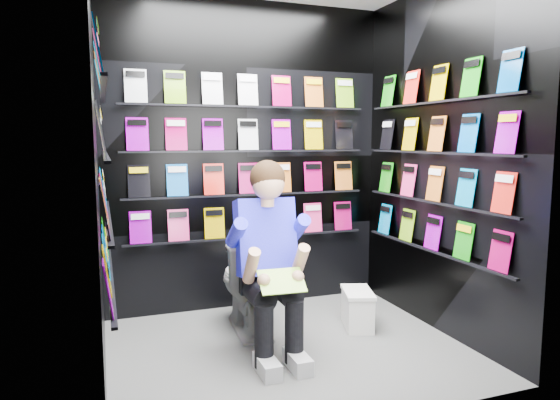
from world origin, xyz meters
name	(u,v)px	position (x,y,z in m)	size (l,w,h in m)	color
floor	(288,349)	(0.00, 0.00, 0.00)	(2.40, 2.40, 0.00)	#60605E
wall_back	(247,157)	(0.00, 1.00, 1.30)	(2.40, 0.04, 2.60)	black
wall_front	(363,171)	(0.00, -1.00, 1.30)	(2.40, 0.04, 2.60)	black
wall_left	(97,165)	(-1.20, 0.00, 1.30)	(0.04, 2.00, 2.60)	black
wall_right	(439,159)	(1.20, 0.00, 1.30)	(0.04, 2.00, 2.60)	black
comics_back	(248,156)	(0.00, 0.97, 1.31)	(2.10, 0.06, 1.37)	orange
comics_left	(102,164)	(-1.17, 0.00, 1.31)	(0.06, 1.70, 1.37)	orange
comics_right	(436,159)	(1.17, 0.00, 1.31)	(0.06, 1.70, 1.37)	orange
toilet	(249,283)	(-0.16, 0.44, 0.37)	(0.42, 0.75, 0.73)	white
longbox	(357,310)	(0.65, 0.20, 0.13)	(0.19, 0.35, 0.27)	silver
longbox_lid	(358,292)	(0.65, 0.20, 0.28)	(0.21, 0.37, 0.03)	silver
reader	(264,239)	(-0.16, 0.06, 0.78)	(0.53, 0.77, 1.42)	#1412F2
held_comic	(282,281)	(-0.16, -0.29, 0.58)	(0.28, 0.01, 0.20)	green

